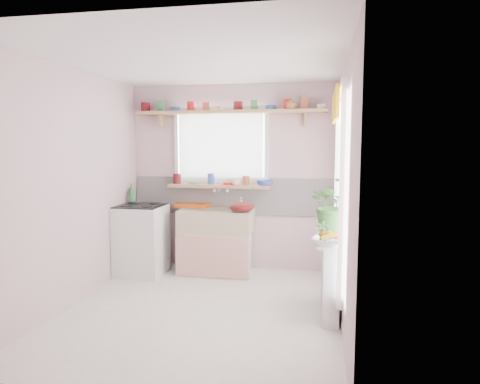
# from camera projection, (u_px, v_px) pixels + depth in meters

# --- Properties ---
(room) EXTENTS (3.20, 3.20, 3.20)m
(room) POSITION_uv_depth(u_px,v_px,m) (275.00, 172.00, 4.98)
(room) COLOR white
(room) RESTS_ON ground
(sink_unit) EXTENTS (0.95, 0.65, 1.11)m
(sink_unit) POSITION_uv_depth(u_px,v_px,m) (217.00, 240.00, 5.66)
(sink_unit) COLOR white
(sink_unit) RESTS_ON ground
(cooker) EXTENTS (0.58, 0.58, 0.93)m
(cooker) POSITION_uv_depth(u_px,v_px,m) (142.00, 239.00, 5.59)
(cooker) COLOR white
(cooker) RESTS_ON ground
(radiator_ledge) EXTENTS (0.22, 0.95, 0.78)m
(radiator_ledge) POSITION_uv_depth(u_px,v_px,m) (330.00, 273.00, 4.33)
(radiator_ledge) COLOR white
(radiator_ledge) RESTS_ON ground
(windowsill) EXTENTS (1.40, 0.22, 0.04)m
(windowsill) POSITION_uv_depth(u_px,v_px,m) (220.00, 186.00, 5.76)
(windowsill) COLOR tan
(windowsill) RESTS_ON room
(pine_shelf) EXTENTS (2.52, 0.24, 0.04)m
(pine_shelf) POSITION_uv_depth(u_px,v_px,m) (230.00, 112.00, 5.62)
(pine_shelf) COLOR tan
(pine_shelf) RESTS_ON room
(shelf_crockery) EXTENTS (2.47, 0.11, 0.12)m
(shelf_crockery) POSITION_uv_depth(u_px,v_px,m) (227.00, 106.00, 5.62)
(shelf_crockery) COLOR #590F14
(shelf_crockery) RESTS_ON pine_shelf
(sill_crockery) EXTENTS (1.35, 0.11, 0.12)m
(sill_crockery) POSITION_uv_depth(u_px,v_px,m) (216.00, 180.00, 5.76)
(sill_crockery) COLOR #590F14
(sill_crockery) RESTS_ON windowsill
(dish_tray) EXTENTS (0.47, 0.37, 0.05)m
(dish_tray) POSITION_uv_depth(u_px,v_px,m) (194.00, 205.00, 5.88)
(dish_tray) COLOR #D35412
(dish_tray) RESTS_ON sink_unit
(colander) EXTENTS (0.35, 0.35, 0.14)m
(colander) POSITION_uv_depth(u_px,v_px,m) (242.00, 207.00, 5.34)
(colander) COLOR #59100F
(colander) RESTS_ON sink_unit
(jade_plant) EXTENTS (0.62, 0.57, 0.58)m
(jade_plant) POSITION_uv_depth(u_px,v_px,m) (334.00, 204.00, 4.52)
(jade_plant) COLOR #2F5B24
(jade_plant) RESTS_ON radiator_ledge
(fruit_bowl) EXTENTS (0.37, 0.37, 0.08)m
(fruit_bowl) POSITION_uv_depth(u_px,v_px,m) (329.00, 242.00, 3.90)
(fruit_bowl) COLOR silver
(fruit_bowl) RESTS_ON radiator_ledge
(herb_pot) EXTENTS (0.13, 0.09, 0.22)m
(herb_pot) POSITION_uv_depth(u_px,v_px,m) (322.00, 233.00, 3.90)
(herb_pot) COLOR #326629
(herb_pot) RESTS_ON radiator_ledge
(soap_bottle_sink) EXTENTS (0.11, 0.11, 0.19)m
(soap_bottle_sink) POSITION_uv_depth(u_px,v_px,m) (241.00, 205.00, 5.34)
(soap_bottle_sink) COLOR #CAC25A
(soap_bottle_sink) RESTS_ON sink_unit
(sill_cup) EXTENTS (0.12, 0.12, 0.09)m
(sill_cup) POSITION_uv_depth(u_px,v_px,m) (236.00, 182.00, 5.65)
(sill_cup) COLOR silver
(sill_cup) RESTS_ON windowsill
(sill_bowl) EXTENTS (0.22, 0.22, 0.07)m
(sill_bowl) POSITION_uv_depth(u_px,v_px,m) (265.00, 183.00, 5.58)
(sill_bowl) COLOR #344EA9
(sill_bowl) RESTS_ON windowsill
(shelf_vase) EXTENTS (0.18, 0.18, 0.15)m
(shelf_vase) POSITION_uv_depth(u_px,v_px,m) (291.00, 103.00, 5.40)
(shelf_vase) COLOR #9C5D30
(shelf_vase) RESTS_ON pine_shelf
(cooker_bottle) EXTENTS (0.12, 0.12, 0.26)m
(cooker_bottle) POSITION_uv_depth(u_px,v_px,m) (132.00, 193.00, 5.78)
(cooker_bottle) COLOR #3A7544
(cooker_bottle) RESTS_ON cooker
(fruit) EXTENTS (0.20, 0.14, 0.10)m
(fruit) POSITION_uv_depth(u_px,v_px,m) (330.00, 235.00, 3.89)
(fruit) COLOR #D66012
(fruit) RESTS_ON fruit_bowl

